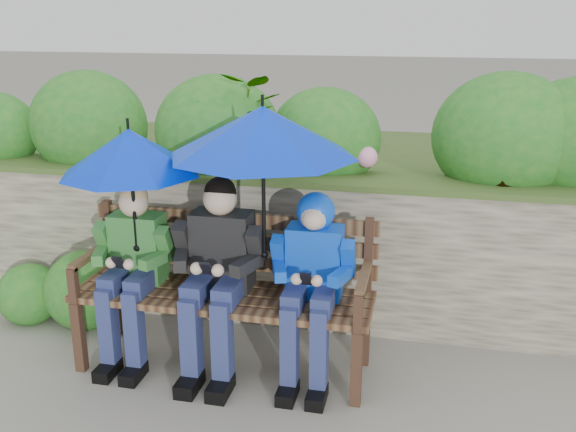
% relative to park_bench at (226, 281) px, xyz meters
% --- Properties ---
extents(ground, '(60.00, 60.00, 0.00)m').
position_rel_park_bench_xyz_m(ground, '(0.37, -0.06, -0.53)').
color(ground, slate).
rests_on(ground, ground).
extents(garden_backdrop, '(8.00, 2.88, 1.78)m').
position_rel_park_bench_xyz_m(garden_backdrop, '(0.35, 1.53, 0.11)').
color(garden_backdrop, '#605B4D').
rests_on(garden_backdrop, ground).
extents(park_bench, '(1.77, 0.52, 0.93)m').
position_rel_park_bench_xyz_m(park_bench, '(0.00, 0.00, 0.00)').
color(park_bench, '#3A2519').
rests_on(park_bench, ground).
extents(boy_left, '(0.47, 0.54, 1.09)m').
position_rel_park_bench_xyz_m(boy_left, '(-0.56, -0.08, 0.09)').
color(boy_left, '#347B3A').
rests_on(boy_left, ground).
extents(boy_middle, '(0.52, 0.60, 1.17)m').
position_rel_park_bench_xyz_m(boy_middle, '(-0.02, -0.09, 0.12)').
color(boy_middle, black).
rests_on(boy_middle, ground).
extents(boy_right, '(0.47, 0.57, 1.10)m').
position_rel_park_bench_xyz_m(boy_right, '(0.53, -0.07, 0.13)').
color(boy_right, '#1B49B5').
rests_on(boy_right, ground).
extents(umbrella_left, '(0.82, 0.82, 0.79)m').
position_rel_park_bench_xyz_m(umbrella_left, '(-0.53, -0.07, 0.77)').
color(umbrella_left, '#0029DA').
rests_on(umbrella_left, ground).
extents(umbrella_right, '(1.05, 1.05, 0.92)m').
position_rel_park_bench_xyz_m(umbrella_right, '(0.25, -0.05, 0.92)').
color(umbrella_right, '#0029DA').
rests_on(umbrella_right, ground).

